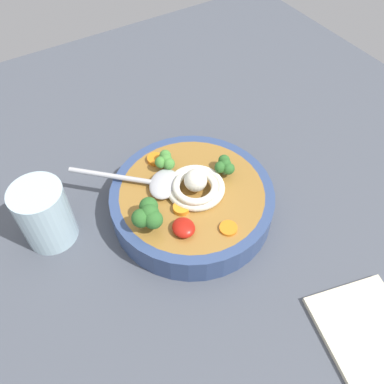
% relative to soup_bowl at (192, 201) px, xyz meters
% --- Properties ---
extents(table_slab, '(1.23, 1.23, 0.04)m').
position_rel_soup_bowl_xyz_m(table_slab, '(0.03, -0.03, -0.05)').
color(table_slab, '#474C56').
rests_on(table_slab, ground).
extents(soup_bowl, '(0.25, 0.25, 0.05)m').
position_rel_soup_bowl_xyz_m(soup_bowl, '(0.00, 0.00, 0.00)').
color(soup_bowl, '#334775').
rests_on(soup_bowl, table_slab).
extents(noodle_pile, '(0.10, 0.10, 0.04)m').
position_rel_soup_bowl_xyz_m(noodle_pile, '(0.00, 0.01, 0.03)').
color(noodle_pile, silver).
rests_on(noodle_pile, soup_bowl).
extents(soup_spoon, '(0.14, 0.15, 0.02)m').
position_rel_soup_bowl_xyz_m(soup_spoon, '(-0.04, -0.04, 0.03)').
color(soup_spoon, '#B7B7BC').
rests_on(soup_spoon, soup_bowl).
extents(chili_sauce_dollop, '(0.03, 0.03, 0.02)m').
position_rel_soup_bowl_xyz_m(chili_sauce_dollop, '(0.05, -0.05, 0.03)').
color(chili_sauce_dollop, '#B2190F').
rests_on(chili_sauce_dollop, soup_bowl).
extents(broccoli_floret_rear, '(0.04, 0.03, 0.03)m').
position_rel_soup_bowl_xyz_m(broccoli_floret_rear, '(-0.06, -0.01, 0.04)').
color(broccoli_floret_rear, '#7A9E60').
rests_on(broccoli_floret_rear, soup_bowl).
extents(broccoli_floret_far, '(0.04, 0.03, 0.03)m').
position_rel_soup_bowl_xyz_m(broccoli_floret_far, '(-0.01, 0.06, 0.04)').
color(broccoli_floret_far, '#7A9E60').
rests_on(broccoli_floret_far, soup_bowl).
extents(broccoli_floret_right, '(0.05, 0.04, 0.04)m').
position_rel_soup_bowl_xyz_m(broccoli_floret_right, '(0.02, -0.08, 0.05)').
color(broccoli_floret_right, '#7A9E60').
rests_on(broccoli_floret_right, soup_bowl).
extents(carrot_slice_extra_a, '(0.03, 0.03, 0.00)m').
position_rel_soup_bowl_xyz_m(carrot_slice_extra_a, '(0.08, 0.01, 0.02)').
color(carrot_slice_extra_a, orange).
rests_on(carrot_slice_extra_a, soup_bowl).
extents(carrot_slice_left, '(0.02, 0.02, 0.01)m').
position_rel_soup_bowl_xyz_m(carrot_slice_left, '(0.02, -0.03, 0.03)').
color(carrot_slice_left, orange).
rests_on(carrot_slice_left, soup_bowl).
extents(carrot_slice_beside_chili, '(0.03, 0.03, 0.01)m').
position_rel_soup_bowl_xyz_m(carrot_slice_beside_chili, '(-0.09, -0.02, 0.03)').
color(carrot_slice_beside_chili, orange).
rests_on(carrot_slice_beside_chili, soup_bowl).
extents(drinking_glass, '(0.07, 0.07, 0.10)m').
position_rel_soup_bowl_xyz_m(drinking_glass, '(-0.07, -0.20, 0.03)').
color(drinking_glass, silver).
rests_on(drinking_glass, table_slab).
extents(folded_napkin, '(0.17, 0.15, 0.01)m').
position_rel_soup_bowl_xyz_m(folded_napkin, '(0.29, 0.09, -0.02)').
color(folded_napkin, beige).
rests_on(folded_napkin, table_slab).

